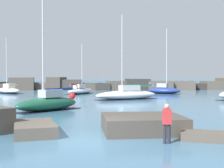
% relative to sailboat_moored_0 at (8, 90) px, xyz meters
% --- Properties ---
extents(ground_plane, '(600.00, 600.00, 0.00)m').
position_rel_sailboat_moored_0_xyz_m(ground_plane, '(14.53, -37.26, -0.58)').
color(ground_plane, teal).
extents(open_sea_beyond, '(400.00, 116.00, 0.01)m').
position_rel_sailboat_moored_0_xyz_m(open_sea_beyond, '(14.53, 72.52, -0.58)').
color(open_sea_beyond, '#386684').
rests_on(open_sea_beyond, ground).
extents(breakwater_jetty, '(59.84, 7.14, 2.58)m').
position_rel_sailboat_moored_0_xyz_m(breakwater_jetty, '(15.72, 12.35, 0.42)').
color(breakwater_jetty, '#423D38').
rests_on(breakwater_jetty, ground).
extents(foreground_rocks, '(13.39, 5.18, 1.29)m').
position_rel_sailboat_moored_0_xyz_m(foreground_rocks, '(14.66, -35.09, -0.15)').
color(foreground_rocks, '#4C443D').
rests_on(foreground_rocks, ground).
extents(sailboat_moored_0, '(5.89, 5.96, 9.06)m').
position_rel_sailboat_moored_0_xyz_m(sailboat_moored_0, '(0.00, 0.00, 0.00)').
color(sailboat_moored_0, white).
rests_on(sailboat_moored_0, ground).
extents(sailboat_moored_1, '(8.29, 5.14, 10.18)m').
position_rel_sailboat_moored_0_xyz_m(sailboat_moored_1, '(18.19, -13.13, 0.06)').
color(sailboat_moored_1, white).
rests_on(sailboat_moored_1, ground).
extents(sailboat_moored_6, '(5.47, 5.89, 9.86)m').
position_rel_sailboat_moored_0_xyz_m(sailboat_moored_6, '(10.67, -25.01, 0.08)').
color(sailboat_moored_6, '#195138').
rests_on(sailboat_moored_6, ground).
extents(sailboat_moored_7, '(4.75, 7.37, 7.94)m').
position_rel_sailboat_moored_0_xyz_m(sailboat_moored_7, '(11.75, -1.47, -0.02)').
color(sailboat_moored_7, white).
rests_on(sailboat_moored_7, ground).
extents(sailboat_moored_8, '(5.66, 4.37, 10.31)m').
position_rel_sailboat_moored_0_xyz_m(sailboat_moored_8, '(25.05, -1.69, 0.05)').
color(sailboat_moored_8, navy).
rests_on(sailboat_moored_8, ground).
extents(mooring_buoy_orange_near, '(0.79, 0.79, 0.99)m').
position_rel_sailboat_moored_0_xyz_m(mooring_buoy_orange_near, '(11.52, -12.83, -0.19)').
color(mooring_buoy_orange_near, red).
rests_on(mooring_buoy_orange_near, ground).
extents(person_on_rocks, '(0.36, 0.22, 1.71)m').
position_rel_sailboat_moored_0_xyz_m(person_on_rocks, '(17.91, -37.75, 0.38)').
color(person_on_rocks, '#282833').
rests_on(person_on_rocks, ground).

